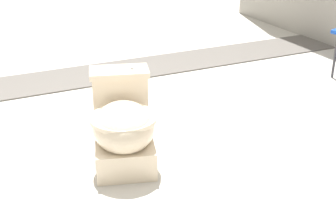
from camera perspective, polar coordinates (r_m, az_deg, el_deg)
The scene contains 3 objects.
ground_plane at distance 3.09m, azimuth -3.29°, elevation -4.63°, with size 14.00×14.00×0.00m, color beige.
gravel_strip at distance 4.44m, azimuth -4.03°, elevation 4.47°, with size 0.56×8.00×0.01m, color #605B56.
toilet at distance 2.82m, azimuth -5.52°, elevation -2.54°, with size 0.71×0.53×0.52m.
Camera 1 is at (2.53, -0.99, 1.46)m, focal length 50.00 mm.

